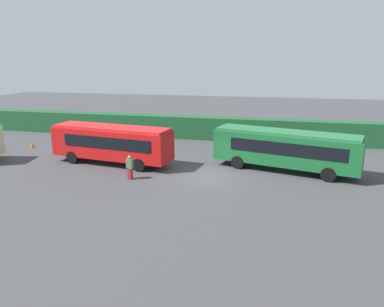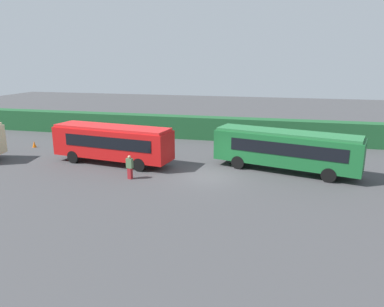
{
  "view_description": "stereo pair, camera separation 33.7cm",
  "coord_description": "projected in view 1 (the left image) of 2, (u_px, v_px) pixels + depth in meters",
  "views": [
    {
      "loc": [
        4.34,
        -24.16,
        8.05
      ],
      "look_at": [
        -1.27,
        0.26,
        1.52
      ],
      "focal_mm": 34.11,
      "sensor_mm": 36.0,
      "label": 1
    },
    {
      "loc": [
        4.67,
        -24.08,
        8.05
      ],
      "look_at": [
        -1.27,
        0.26,
        1.52
      ],
      "focal_mm": 34.11,
      "sensor_mm": 36.0,
      "label": 2
    }
  ],
  "objects": [
    {
      "name": "person_center",
      "position": [
        130.0,
        167.0,
        24.92
      ],
      "size": [
        0.5,
        0.35,
        1.68
      ],
      "rotation": [
        0.0,
        0.0,
        1.36
      ],
      "color": "maroon",
      "rests_on": "ground_plane"
    },
    {
      "name": "traffic_cone",
      "position": [
        32.0,
        145.0,
        33.87
      ],
      "size": [
        0.36,
        0.36,
        0.6
      ],
      "primitive_type": "cone",
      "color": "orange",
      "rests_on": "ground_plane"
    },
    {
      "name": "ground_plane",
      "position": [
        209.0,
        176.0,
        25.76
      ],
      "size": [
        112.77,
        112.77,
        0.0
      ],
      "primitive_type": "plane",
      "color": "#424244"
    },
    {
      "name": "bus_green",
      "position": [
        285.0,
        148.0,
        26.56
      ],
      "size": [
        10.72,
        4.97,
        2.99
      ],
      "rotation": [
        0.0,
        0.0,
        2.88
      ],
      "color": "#19602D",
      "rests_on": "ground_plane"
    },
    {
      "name": "bus_red",
      "position": [
        112.0,
        142.0,
        28.42
      ],
      "size": [
        9.95,
        3.74,
        2.99
      ],
      "rotation": [
        0.0,
        0.0,
        3.0
      ],
      "color": "red",
      "rests_on": "ground_plane"
    },
    {
      "name": "hedge_row",
      "position": [
        230.0,
        129.0,
        36.96
      ],
      "size": [
        68.38,
        1.67,
        2.27
      ],
      "primitive_type": "cube",
      "color": "#1D522B",
      "rests_on": "ground_plane"
    },
    {
      "name": "person_left",
      "position": [
        90.0,
        143.0,
        31.44
      ],
      "size": [
        0.42,
        0.53,
        1.91
      ],
      "rotation": [
        0.0,
        0.0,
        5.89
      ],
      "color": "#4C6B47",
      "rests_on": "ground_plane"
    }
  ]
}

